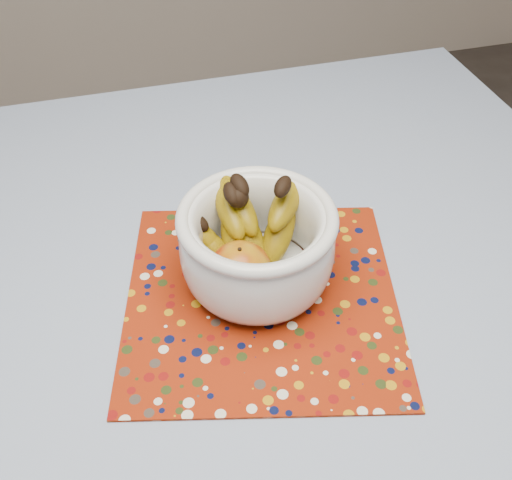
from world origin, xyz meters
TOP-DOWN VIEW (x-y plane):
  - table at (0.00, 0.00)m, footprint 1.20×1.20m
  - tablecloth at (0.00, 0.00)m, footprint 1.32×1.32m
  - placemat at (0.07, 0.06)m, footprint 0.43×0.43m
  - fruit_bowl at (0.07, 0.10)m, footprint 0.23×0.21m

SIDE VIEW (x-z plane):
  - table at x=0.00m, z-range 0.30..1.05m
  - tablecloth at x=0.00m, z-range 0.75..0.76m
  - placemat at x=0.07m, z-range 0.76..0.76m
  - fruit_bowl at x=0.07m, z-range 0.76..0.91m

